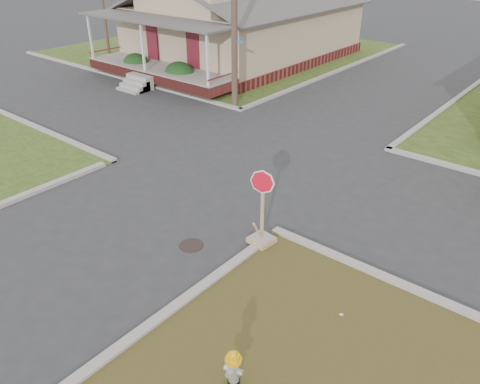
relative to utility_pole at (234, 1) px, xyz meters
The scene contains 11 objects.
ground 10.89m from the utility_pole, 64.74° to the right, with size 120.00×120.00×0.00m, color #2C2D2F.
verge_far_left 13.48m from the utility_pole, 134.04° to the left, with size 19.00×19.00×0.05m, color #2F4418.
curbs 7.39m from the utility_pole, 42.88° to the right, with size 80.00×40.00×0.12m, color #9C948D, non-canonical shape.
manhole 12.29m from the utility_pole, 55.75° to the right, with size 0.64×0.64×0.01m, color black.
corner_house 9.99m from the utility_pole, 126.69° to the left, with size 10.10×15.50×5.30m.
utility_pole is the anchor object (origin of this frame).
tree_far_left 14.31m from the utility_pole, 167.34° to the left, with size 0.22×0.22×4.90m, color #443027.
fire_hydrant 16.20m from the utility_pole, 50.10° to the right, with size 0.30×0.30×0.81m.
stop_sign 12.02m from the utility_pole, 46.48° to the right, with size 0.60×0.58×2.11m.
hedge_left 8.76m from the utility_pole, behind, with size 1.57×1.28×1.20m, color #143613.
hedge_right 5.90m from the utility_pole, behind, with size 1.60×1.31×1.22m, color #143613.
Camera 1 is at (9.54, -7.43, 7.09)m, focal length 35.00 mm.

